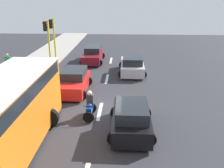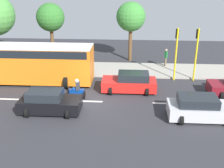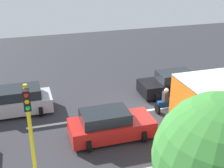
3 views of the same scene
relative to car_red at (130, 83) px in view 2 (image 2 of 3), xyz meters
name	(u,v)px [view 2 (image 2 of 3)]	position (x,y,z in m)	size (l,w,h in m)	color
ground_plane	(86,102)	(-2.09, 3.16, -0.76)	(40.00, 60.00, 0.10)	#2D2D33
sidewalk	(97,69)	(4.91, 3.16, -0.64)	(4.00, 60.00, 0.15)	#9E998E
lane_stripe_north	(170,104)	(-2.09, -2.84, -0.70)	(0.20, 2.40, 0.01)	white
lane_stripe_mid	(86,101)	(-2.09, 3.16, -0.70)	(0.20, 2.40, 0.01)	white
lane_stripe_south	(5,99)	(-2.09, 9.16, -0.70)	(0.20, 2.40, 0.01)	white
car_red	(130,83)	(0.00, 0.00, 0.00)	(2.22, 4.19, 1.52)	red
car_black	(49,102)	(-3.85, 5.32, 0.00)	(2.22, 4.02, 1.52)	black
car_silver	(201,108)	(-4.13, -4.48, 0.00)	(2.31, 4.28, 1.52)	#B7B7BC
city_bus	(26,61)	(1.40, 8.62, 1.14)	(3.20, 11.00, 3.16)	orange
motorcycle	(76,90)	(-1.63, 3.92, -0.07)	(0.60, 1.30, 1.53)	black
pedestrian_near_signal	(166,57)	(6.12, -3.46, 0.35)	(0.40, 0.24, 1.69)	#72604C
pedestrian_by_tree	(30,56)	(5.75, 9.94, 0.35)	(0.40, 0.24, 1.69)	#72604C
traffic_light_corner	(176,47)	(2.76, -3.80, 2.22)	(0.49, 0.24, 4.50)	yellow
traffic_light_midblock	(197,47)	(2.76, -5.47, 2.22)	(0.49, 0.24, 4.50)	yellow
street_tree_north	(131,17)	(8.21, 0.02, 3.81)	(2.94, 2.94, 6.04)	brown
street_tree_center	(50,18)	(8.35, 8.27, 3.65)	(2.89, 2.89, 5.86)	brown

